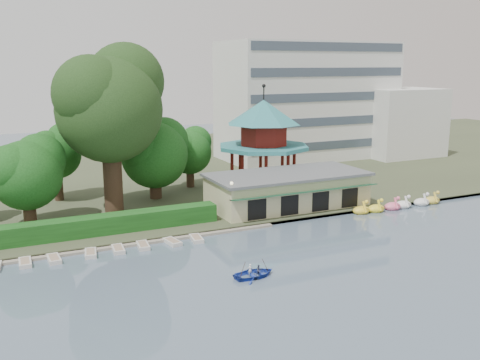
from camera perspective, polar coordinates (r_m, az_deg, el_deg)
ground_plane at (r=40.77m, az=8.40°, el=-12.11°), size 220.00×220.00×0.00m
shore at (r=86.94m, az=-10.76°, el=1.13°), size 220.00×70.00×0.40m
embankment at (r=54.96m, az=-1.59°, el=-5.28°), size 220.00×0.60×0.30m
dock at (r=51.54m, az=-13.96°, el=-6.90°), size 34.00×1.60×0.24m
boathouse at (r=62.76m, az=5.08°, el=-0.98°), size 18.60×9.39×3.90m
pavilion at (r=71.44m, az=2.51°, el=4.85°), size 12.40×12.40×13.50m
office_building at (r=96.30m, az=8.82°, el=8.00°), size 38.00×18.00×20.00m
hedge at (r=53.87m, az=-17.86°, el=-4.98°), size 30.00×2.00×1.80m
lamp_post at (r=56.17m, az=-0.89°, el=-1.50°), size 0.36×0.36×4.28m
big_tree at (r=60.29m, az=-13.71°, el=8.20°), size 12.71×11.84×18.73m
small_trees at (r=63.40m, az=-16.37°, el=2.06°), size 39.46×16.65×9.89m
swan_boats at (r=65.87m, az=16.56°, el=-2.59°), size 12.81×1.97×1.92m
moored_rowboats at (r=49.80m, az=-17.37°, el=-7.72°), size 24.28×2.68×0.36m
rowboat_with_passengers at (r=43.45m, az=1.55°, el=-9.66°), size 5.15×3.87×2.01m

